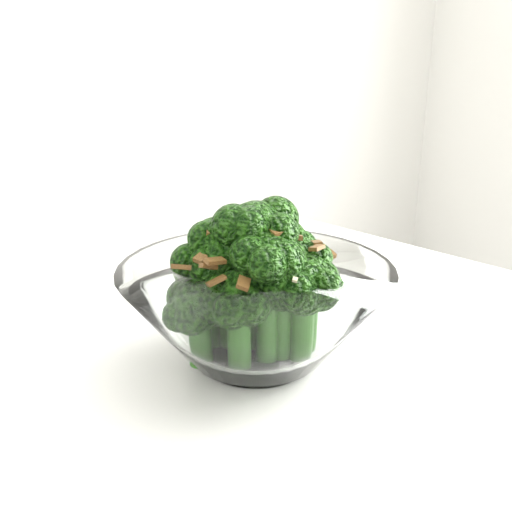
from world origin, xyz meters
name	(u,v)px	position (x,y,z in m)	size (l,w,h in m)	color
broccoli_dish	(257,300)	(0.26, -0.01, 0.81)	(0.25, 0.25, 0.15)	white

